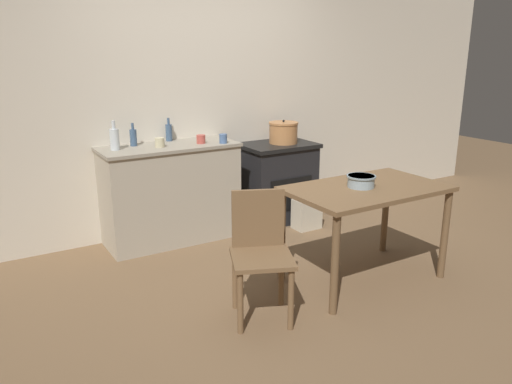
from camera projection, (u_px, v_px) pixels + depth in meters
ground_plane at (289, 279)px, 3.99m from camera, size 14.00×14.00×0.00m
wall_back at (200, 101)px, 4.94m from camera, size 8.00×0.07×2.55m
counter_cabinet at (171, 193)px, 4.69m from camera, size 1.27×0.54×0.92m
stove at (277, 182)px, 5.29m from camera, size 0.75×0.57×0.83m
work_table at (366, 200)px, 3.83m from camera, size 1.21×0.74×0.76m
chair at (261, 250)px, 3.35m from camera, size 0.52×0.52×0.86m
flour_sack at (307, 214)px, 5.08m from camera, size 0.26×0.19×0.31m
stock_pot at (283, 133)px, 5.15m from camera, size 0.30×0.30×0.24m
mixing_bowl_large at (361, 181)px, 3.78m from camera, size 0.22×0.22×0.09m
bottle_far_left at (114, 139)px, 4.32m from camera, size 0.08×0.08×0.26m
bottle_left at (169, 132)px, 4.75m from camera, size 0.06×0.06×0.22m
bottle_mid_left at (133, 137)px, 4.50m from camera, size 0.06×0.06×0.21m
cup_center_left at (160, 142)px, 4.46m from camera, size 0.08×0.08×0.08m
cup_center at (201, 139)px, 4.64m from camera, size 0.08×0.08×0.08m
cup_center_right at (223, 139)px, 4.64m from camera, size 0.07×0.07×0.09m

